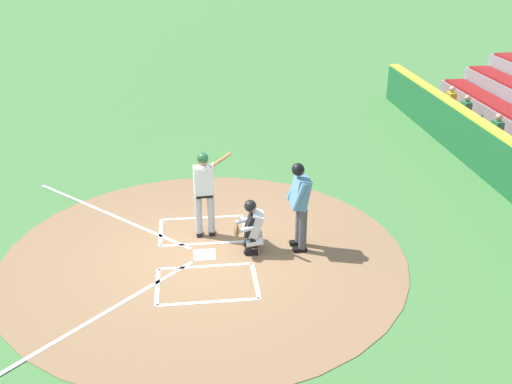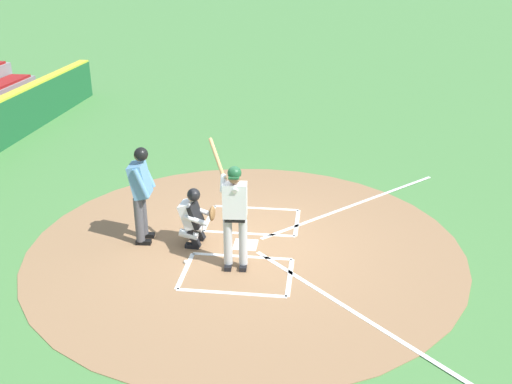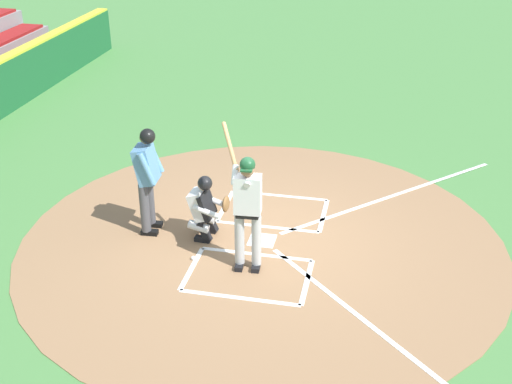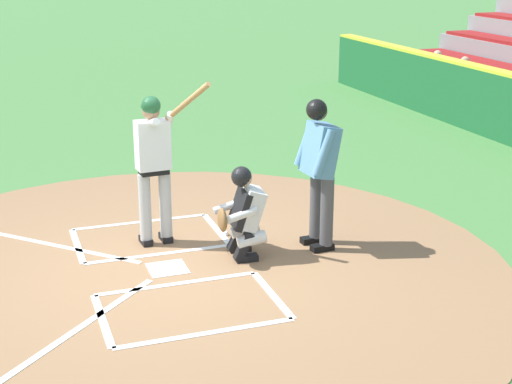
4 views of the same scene
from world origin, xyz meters
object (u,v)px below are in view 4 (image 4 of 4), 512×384
Objects in this scene: batter at (154,160)px; plate_umpire at (319,164)px; catcher at (243,211)px; baseball at (226,233)px.

batter reaches higher than plate_umpire.
catcher is at bearing 90.16° from plate_umpire.
catcher is 15.27× the size of baseball.
batter is 1.88× the size of catcher.
plate_umpire is (-0.76, -1.85, -0.02)m from batter.
plate_umpire reaches higher than catcher.
baseball is at bearing 52.41° from plate_umpire.
batter is 28.76× the size of baseball.
catcher is 0.93m from baseball.
plate_umpire is (0.00, -0.97, 0.49)m from catcher.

